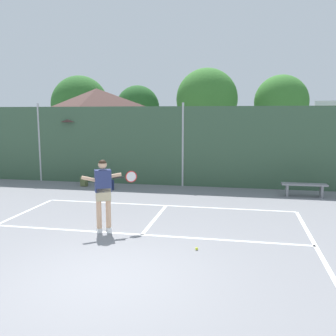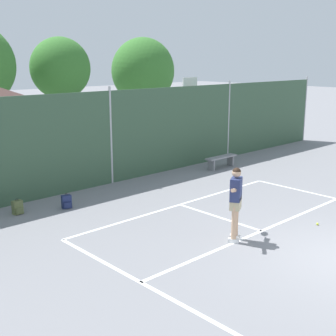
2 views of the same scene
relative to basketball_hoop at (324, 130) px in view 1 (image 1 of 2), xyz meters
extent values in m
plane|color=gray|center=(-5.85, -10.84, -2.31)|extent=(120.00, 120.00, 0.00)
cube|color=white|center=(-5.85, -5.34, -2.31)|extent=(8.20, 0.10, 0.01)
cube|color=white|center=(-5.85, -8.37, -2.31)|extent=(8.20, 0.10, 0.01)
cube|color=white|center=(-5.85, -6.88, -2.31)|extent=(0.10, 2.97, 0.01)
cube|color=#38563D|center=(-5.85, -1.84, -0.66)|extent=(26.00, 0.05, 3.31)
cylinder|color=#B2B2B7|center=(-12.35, -1.84, -0.58)|extent=(0.09, 0.09, 3.46)
cylinder|color=#B2B2B7|center=(-5.85, -1.84, -0.58)|extent=(0.09, 0.09, 3.46)
cylinder|color=yellow|center=(0.00, 0.06, -0.79)|extent=(0.12, 0.12, 3.05)
cube|color=white|center=(0.00, -0.04, 0.94)|extent=(0.90, 0.06, 0.60)
torus|color=#D85919|center=(0.00, -0.31, 0.72)|extent=(0.48, 0.48, 0.02)
cube|color=beige|center=(-10.95, 1.56, -0.99)|extent=(6.20, 4.84, 2.64)
pyramid|color=#513833|center=(-10.95, 1.56, 1.17)|extent=(6.69, 5.23, 1.67)
cylinder|color=brown|center=(-15.75, 10.01, -1.40)|extent=(0.36, 0.36, 1.83)
ellipsoid|color=#2D6628|center=(-15.75, 10.01, 1.39)|extent=(4.41, 3.97, 4.41)
cylinder|color=brown|center=(-11.14, 10.01, -1.25)|extent=(0.36, 0.36, 2.11)
ellipsoid|color=#235623|center=(-11.14, 10.01, 1.18)|extent=(3.24, 2.91, 3.24)
cylinder|color=brown|center=(-5.98, 10.01, -1.22)|extent=(0.36, 0.36, 2.19)
ellipsoid|color=#38752D|center=(-5.98, 10.01, 1.75)|extent=(4.39, 3.95, 4.39)
cylinder|color=brown|center=(-0.83, 10.01, -1.18)|extent=(0.36, 0.36, 2.27)
ellipsoid|color=#38752D|center=(-0.83, 10.01, 1.52)|extent=(3.69, 3.32, 3.69)
cube|color=silver|center=(-6.98, -8.34, -2.26)|extent=(0.23, 0.29, 0.10)
cube|color=silver|center=(-6.77, -8.23, -2.26)|extent=(0.23, 0.29, 0.10)
cylinder|color=tan|center=(-6.98, -8.34, -1.80)|extent=(0.13, 0.13, 0.82)
cylinder|color=tan|center=(-6.77, -8.23, -1.80)|extent=(0.13, 0.13, 0.82)
cube|color=tan|center=(-6.88, -8.29, -1.33)|extent=(0.43, 0.39, 0.32)
cube|color=navy|center=(-6.88, -8.29, -0.99)|extent=(0.47, 0.40, 0.56)
sphere|color=tan|center=(-6.88, -8.29, -0.58)|extent=(0.22, 0.22, 0.22)
sphere|color=black|center=(-6.88, -8.29, -0.56)|extent=(0.21, 0.21, 0.21)
cylinder|color=tan|center=(-6.72, -8.17, -0.89)|extent=(0.53, 0.35, 0.17)
cylinder|color=tan|center=(-7.12, -8.42, -0.94)|extent=(0.49, 0.33, 0.22)
cylinder|color=black|center=(-6.55, -8.05, -0.94)|extent=(0.28, 0.18, 0.04)
torus|color=red|center=(-6.27, -7.83, -0.94)|extent=(0.28, 0.17, 0.30)
cylinder|color=silver|center=(-6.27, -7.83, -0.94)|extent=(0.23, 0.13, 0.26)
sphere|color=#CCE033|center=(-4.39, -9.14, -2.28)|extent=(0.07, 0.07, 0.07)
cube|color=#566038|center=(-9.88, -2.74, -2.11)|extent=(0.29, 0.19, 0.40)
cube|color=#566038|center=(-9.88, -2.86, -2.19)|extent=(0.23, 0.07, 0.18)
torus|color=black|center=(-9.88, -2.74, -1.89)|extent=(0.09, 0.02, 0.09)
cube|color=navy|center=(-8.57, -3.23, -2.11)|extent=(0.32, 0.25, 0.40)
cube|color=navy|center=(-8.60, -3.35, -2.19)|extent=(0.23, 0.12, 0.18)
torus|color=black|center=(-8.57, -3.23, -1.89)|extent=(0.09, 0.04, 0.09)
cube|color=gray|center=(-1.18, -3.02, -1.86)|extent=(1.60, 0.36, 0.06)
cube|color=gray|center=(-1.78, -3.02, -2.09)|extent=(0.08, 0.32, 0.45)
cube|color=gray|center=(-0.58, -3.02, -2.09)|extent=(0.08, 0.32, 0.45)
camera|label=1|loc=(-3.49, -16.95, 0.67)|focal=39.51mm
camera|label=2|loc=(-15.26, -14.82, 2.05)|focal=48.64mm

